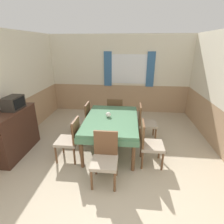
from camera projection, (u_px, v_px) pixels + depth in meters
The scene contains 12 objects.
wall_back at pixel (120, 75), 5.97m from camera, with size 5.09×0.10×2.60m.
wall_left at pixel (13, 89), 4.07m from camera, with size 0.05×4.93×2.60m.
dining_table at pixel (111, 122), 3.90m from camera, with size 1.18×1.70×0.75m.
chair_left_far at pixel (83, 119), 4.50m from camera, with size 0.44×0.44×0.91m.
chair_head_near at pixel (105, 157), 2.98m from camera, with size 0.44×0.44×0.91m.
chair_right_near at pixel (149, 142), 3.42m from camera, with size 0.44×0.44×0.91m.
chair_head_window at pixel (115, 112), 4.94m from camera, with size 0.44×0.44×0.91m.
chair_left_near at pixel (70, 138), 3.56m from camera, with size 0.44×0.44×0.91m.
chair_right_far at pixel (145, 121), 4.35m from camera, with size 0.44×0.44×0.91m.
sideboard at pixel (14, 133), 3.75m from camera, with size 0.46×1.22×0.99m.
tv at pixel (13, 103), 3.66m from camera, with size 0.29×0.44×0.27m.
vase at pixel (108, 115), 3.91m from camera, with size 0.12×0.12×0.12m.
Camera 1 is at (0.34, -1.47, 2.27)m, focal length 28.00 mm.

